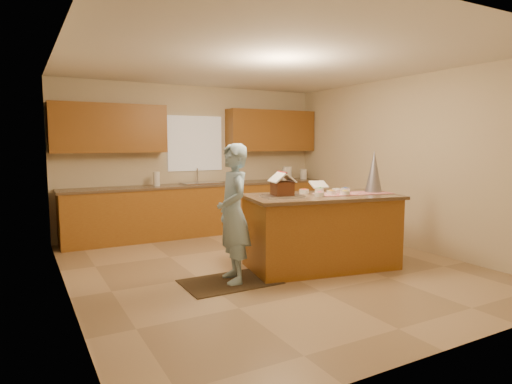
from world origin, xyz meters
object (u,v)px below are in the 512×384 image
island_base (321,233)px  tinsel_tree (374,171)px  gingerbread_house (282,186)px  boy (233,213)px

island_base → tinsel_tree: (0.82, -0.10, 0.80)m
island_base → gingerbread_house: size_ratio=5.55×
island_base → boy: 1.35m
tinsel_tree → gingerbread_house: tinsel_tree is taller
island_base → gingerbread_house: 0.87m
tinsel_tree → boy: (-2.13, 0.09, -0.43)m
boy → gingerbread_house: boy is taller
tinsel_tree → boy: size_ratio=0.36×
gingerbread_house → tinsel_tree: bearing=-6.0°
tinsel_tree → gingerbread_house: bearing=174.0°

